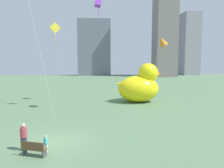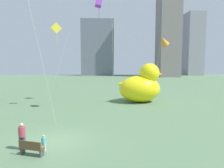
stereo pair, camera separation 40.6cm
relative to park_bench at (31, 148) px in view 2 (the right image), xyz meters
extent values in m
plane|color=#5A7A56|center=(0.89, 2.16, -0.47)|extent=(140.00, 140.00, 0.00)
cube|color=brown|center=(0.02, 0.07, -0.05)|extent=(1.52, 0.90, 0.06)
cube|color=brown|center=(-0.04, -0.11, 0.21)|extent=(1.39, 0.53, 0.45)
cube|color=#47474C|center=(-0.58, 0.28, -0.27)|extent=(0.20, 0.38, 0.39)
cube|color=#47474C|center=(0.63, -0.14, -0.27)|extent=(0.20, 0.38, 0.39)
cylinder|color=#38476B|center=(-0.93, 0.92, -0.05)|extent=(0.19, 0.19, 0.82)
cylinder|color=#38476B|center=(-0.72, 0.92, -0.05)|extent=(0.19, 0.19, 0.82)
cylinder|color=#B23F4C|center=(-0.82, 0.92, 0.67)|extent=(0.41, 0.41, 0.62)
sphere|color=#D8AD8C|center=(-0.82, 0.92, 1.10)|extent=(0.24, 0.24, 0.24)
cylinder|color=silver|center=(0.49, 0.61, -0.22)|extent=(0.11, 0.11, 0.50)
cylinder|color=silver|center=(0.61, 0.61, -0.22)|extent=(0.11, 0.11, 0.50)
cylinder|color=#4CBFC6|center=(0.55, 0.61, 0.22)|extent=(0.25, 0.25, 0.37)
sphere|color=#D8AD8C|center=(0.55, 0.61, 0.48)|extent=(0.15, 0.15, 0.15)
ellipsoid|color=yellow|center=(9.12, 15.99, 1.28)|extent=(5.36, 3.96, 3.50)
sphere|color=yellow|center=(10.41, 15.99, 3.35)|extent=(2.61, 2.61, 2.61)
cone|color=orange|center=(11.58, 15.99, 3.22)|extent=(1.18, 1.18, 1.18)
cone|color=yellow|center=(6.79, 15.99, 1.87)|extent=(1.60, 1.40, 1.68)
cube|color=slate|center=(2.89, 71.39, 9.71)|extent=(11.87, 8.40, 20.36)
cube|color=gray|center=(26.89, 61.88, 18.87)|extent=(6.88, 8.02, 38.68)
cube|color=gray|center=(38.89, 69.96, 11.08)|extent=(6.01, 8.31, 23.10)
cylinder|color=silver|center=(5.50, 14.85, 7.24)|extent=(0.62, 2.92, 15.42)
cylinder|color=silver|center=(-1.13, 14.66, 4.10)|extent=(2.90, 0.36, 9.14)
cube|color=yellow|center=(-0.96, 13.23, 8.66)|extent=(1.15, 0.65, 1.27)
cylinder|color=yellow|center=(-0.96, 13.23, 7.76)|extent=(0.04, 0.04, 1.60)
cylinder|color=silver|center=(-1.32, 6.50, 7.01)|extent=(2.91, 0.14, 14.95)
cylinder|color=silver|center=(5.53, 11.20, 5.26)|extent=(1.03, 3.33, 11.46)
cube|color=purple|center=(3.88, 10.70, 10.99)|extent=(0.84, 0.94, 1.31)
cylinder|color=purple|center=(3.88, 10.70, 10.09)|extent=(0.04, 0.04, 1.60)
cylinder|color=silver|center=(11.55, 16.84, 3.52)|extent=(1.30, 1.46, 7.97)
cone|color=orange|center=(12.27, 16.21, 7.50)|extent=(1.84, 1.64, 1.52)
cylinder|color=orange|center=(12.27, 16.21, 6.60)|extent=(0.04, 0.04, 1.60)
camera|label=1|loc=(3.61, -12.33, 5.00)|focal=35.17mm
camera|label=2|loc=(4.02, -12.36, 5.00)|focal=35.17mm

